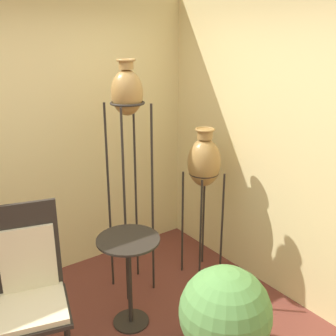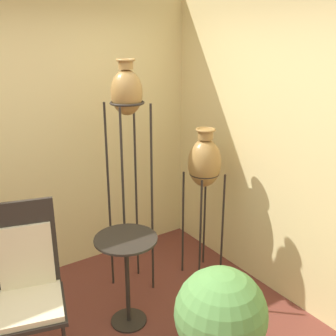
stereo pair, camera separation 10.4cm
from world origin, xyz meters
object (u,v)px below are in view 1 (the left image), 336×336
(chair, at_px, (31,284))
(potted_plant, at_px, (225,315))
(vase_stand_medium, at_px, (204,164))
(vase_stand_tall, at_px, (127,103))
(side_table, at_px, (129,263))

(chair, xyz_separation_m, potted_plant, (1.06, -0.81, -0.24))
(vase_stand_medium, height_order, chair, vase_stand_medium)
(vase_stand_tall, bearing_deg, side_table, -123.45)
(vase_stand_tall, xyz_separation_m, potted_plant, (0.05, -1.17, -1.33))
(vase_stand_medium, relative_size, chair, 1.23)
(vase_stand_tall, xyz_separation_m, vase_stand_medium, (0.67, -0.20, -0.60))
(vase_stand_tall, height_order, side_table, vase_stand_tall)
(vase_stand_tall, distance_m, potted_plant, 1.77)
(side_table, relative_size, potted_plant, 1.02)
(potted_plant, bearing_deg, side_table, 112.96)
(chair, relative_size, side_table, 1.54)
(vase_stand_medium, bearing_deg, vase_stand_tall, 163.56)
(vase_stand_tall, xyz_separation_m, side_table, (-0.27, -0.41, -1.18))
(chair, bearing_deg, potted_plant, -21.80)
(side_table, bearing_deg, vase_stand_medium, 12.88)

